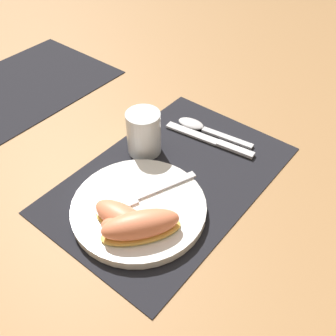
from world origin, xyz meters
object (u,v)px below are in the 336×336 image
object	(u,v)px
plate	(139,208)
citrus_wedge_0	(122,219)
knife	(211,140)
citrus_wedge_2	(141,226)
juice_glass	(144,135)
fork	(140,196)
spoon	(200,127)
citrus_wedge_1	(131,227)

from	to	relation	value
plate	citrus_wedge_0	size ratio (longest dim) A/B	2.02
knife	citrus_wedge_2	world-z (taller)	citrus_wedge_2
plate	knife	distance (m)	0.24
juice_glass	fork	xyz separation A→B (m)	(-0.11, -0.09, -0.02)
citrus_wedge_2	fork	bearing A→B (deg)	43.06
juice_glass	knife	world-z (taller)	juice_glass
plate	citrus_wedge_0	xyz separation A→B (m)	(-0.05, -0.01, 0.02)
citrus_wedge_0	spoon	bearing A→B (deg)	11.10
plate	juice_glass	world-z (taller)	juice_glass
juice_glass	fork	distance (m)	0.15
citrus_wedge_2	citrus_wedge_1	bearing A→B (deg)	129.19
spoon	fork	bearing A→B (deg)	-170.39
fork	spoon	bearing A→B (deg)	9.61
juice_glass	citrus_wedge_2	xyz separation A→B (m)	(-0.17, -0.14, -0.01)
juice_glass	knife	distance (m)	0.15
plate	citrus_wedge_1	size ratio (longest dim) A/B	2.15
fork	citrus_wedge_2	size ratio (longest dim) A/B	1.38
citrus_wedge_1	citrus_wedge_2	bearing A→B (deg)	-50.81
juice_glass	citrus_wedge_1	distance (m)	0.22
juice_glass	citrus_wedge_0	distance (m)	0.21
plate	citrus_wedge_1	world-z (taller)	citrus_wedge_1
citrus_wedge_0	citrus_wedge_1	xyz separation A→B (m)	(-0.00, -0.02, -0.00)
plate	citrus_wedge_2	bearing A→B (deg)	-134.17
fork	citrus_wedge_2	distance (m)	0.08
knife	citrus_wedge_0	world-z (taller)	citrus_wedge_0
spoon	citrus_wedge_2	bearing A→B (deg)	-162.52
juice_glass	citrus_wedge_1	world-z (taller)	juice_glass
juice_glass	spoon	bearing A→B (deg)	-20.40
citrus_wedge_0	citrus_wedge_2	bearing A→B (deg)	-80.00
juice_glass	spoon	world-z (taller)	juice_glass
juice_glass	fork	world-z (taller)	juice_glass
plate	fork	xyz separation A→B (m)	(0.02, 0.01, 0.01)
citrus_wedge_2	plate	bearing A→B (deg)	45.83
knife	citrus_wedge_2	xyz separation A→B (m)	(-0.28, -0.05, 0.03)
spoon	citrus_wedge_1	world-z (taller)	citrus_wedge_1
juice_glass	citrus_wedge_2	bearing A→B (deg)	-140.02
plate	citrus_wedge_1	xyz separation A→B (m)	(-0.05, -0.03, 0.02)
plate	spoon	bearing A→B (deg)	11.37
knife	citrus_wedge_2	distance (m)	0.29
fork	citrus_wedge_0	bearing A→B (deg)	-163.30
citrus_wedge_0	citrus_wedge_2	size ratio (longest dim) A/B	0.85
spoon	citrus_wedge_0	bearing A→B (deg)	-168.90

